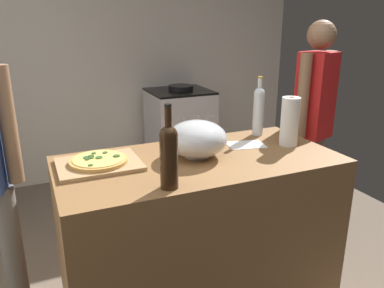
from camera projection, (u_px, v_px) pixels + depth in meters
name	position (u px, v px, depth m)	size (l,w,h in m)	color
ground_plane	(166.00, 236.00, 2.96)	(3.97, 3.41, 0.02)	#6B5B4C
kitchen_wall_rear	(113.00, 48.00, 3.82)	(3.97, 0.10, 2.60)	beige
counter	(199.00, 233.00, 2.14)	(1.47, 0.72, 0.89)	olive
cutting_board	(99.00, 164.00, 1.90)	(0.40, 0.32, 0.02)	tan
pizza	(99.00, 160.00, 1.89)	(0.29, 0.29, 0.03)	tan
mixing_bowl	(197.00, 139.00, 2.01)	(0.32, 0.32, 0.19)	#B2B2B7
paper_towel_roll	(290.00, 122.00, 2.18)	(0.10, 0.10, 0.28)	white
wine_bottle_green	(259.00, 109.00, 2.37)	(0.07, 0.07, 0.37)	silver
wine_bottle_dark	(169.00, 154.00, 1.61)	(0.08, 0.08, 0.37)	#331E0F
recipe_sheet	(246.00, 145.00, 2.22)	(0.21, 0.15, 0.00)	white
stove	(180.00, 134.00, 3.94)	(0.59, 0.58, 0.95)	#B7B7BC
person_in_red	(313.00, 120.00, 2.70)	(0.37, 0.26, 1.58)	slate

